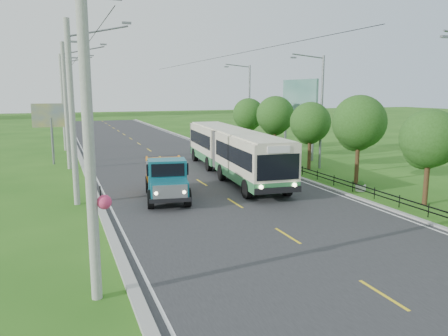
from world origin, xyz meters
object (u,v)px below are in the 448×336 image
tree_second (428,141)px  billboard_left (51,119)px  tree_back (248,116)px  streetlight_mid (320,108)px  tree_third (358,125)px  dump_truck (166,175)px  tree_fifth (275,117)px  billboard_right (299,101)px  pole_far (63,102)px  tree_fourth (310,125)px  planter_mid (296,166)px  pole_mid (66,106)px  planter_near (361,187)px  streetlight_far (248,103)px  bus (232,149)px  pole_nearest (91,137)px  pole_near (73,113)px  planter_far (254,153)px

tree_second → billboard_left: bearing=131.5°
tree_back → streetlight_mid: size_ratio=0.61×
tree_third → dump_truck: (-13.19, 0.31, -2.59)m
tree_fifth → billboard_right: 2.87m
pole_far → tree_fourth: pole_far is taller
tree_second → streetlight_mid: bearing=86.2°
pole_far → planter_mid: size_ratio=14.93×
streetlight_mid → billboard_right: streetlight_mid is taller
tree_fifth → pole_mid: bearing=177.3°
planter_mid → dump_truck: (-11.93, -5.55, 1.11)m
tree_back → planter_near: (-1.26, -20.14, -3.37)m
streetlight_mid → dump_truck: bearing=-158.3°
streetlight_far → bus: bearing=-118.2°
tree_fourth → bus: (-6.89, -0.44, -1.57)m
tree_back → streetlight_mid: bearing=-86.3°
pole_nearest → tree_fourth: size_ratio=1.85×
planter_near → bus: size_ratio=0.04×
tree_back → billboard_left: (-19.36, -2.14, 0.21)m
pole_far → billboard_right: pole_far is taller
pole_near → planter_far: (16.86, 13.00, -4.81)m
tree_fourth → planter_far: 8.62m
tree_third → tree_fourth: (-0.00, 6.00, -0.40)m
tree_back → pole_near: bearing=-136.6°
tree_back → billboard_right: billboard_right is taller
billboard_right → planter_mid: bearing=-121.7°
pole_nearest → pole_near: bearing=90.1°
tree_third → tree_back: (-0.00, 18.00, -0.33)m
tree_third → tree_fourth: 6.01m
streetlight_far → tree_fifth: bearing=-95.7°
tree_back → dump_truck: tree_back is taller
pole_mid → planter_mid: (16.86, -7.00, -4.81)m
streetlight_far → planter_mid: size_ratio=13.54×
pole_mid → billboard_right: bearing=-2.8°
pole_far → tree_fourth: size_ratio=1.85×
billboard_left → billboard_right: size_ratio=0.71×
pole_mid → planter_far: bearing=3.4°
planter_far → streetlight_mid: bearing=-75.7°
tree_second → planter_far: bearing=93.6°
tree_fifth → streetlight_mid: streetlight_mid is taller
tree_fourth → tree_back: bearing=90.0°
pole_mid → tree_back: bearing=15.8°
pole_mid → streetlight_mid: 20.16m
pole_near → planter_mid: pole_near is taller
streetlight_far → billboard_right: size_ratio=1.24×
pole_far → streetlight_mid: bearing=-45.1°
pole_near → billboard_right: pole_near is taller
planter_near → planter_mid: 8.00m
billboard_right → tree_back: bearing=111.7°
pole_near → tree_fifth: size_ratio=1.72×
dump_truck → planter_mid: bearing=34.6°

